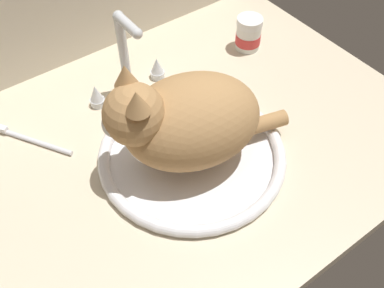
{
  "coord_description": "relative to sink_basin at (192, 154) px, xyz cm",
  "views": [
    {
      "loc": [
        -28.64,
        -48.68,
        70.3
      ],
      "look_at": [
        3.55,
        -4.68,
        7.0
      ],
      "focal_mm": 41.74,
      "sensor_mm": 36.0,
      "label": 1
    }
  ],
  "objects": [
    {
      "name": "faucet",
      "position": [
        0.0,
        23.11,
        6.77
      ],
      "size": [
        18.55,
        9.9,
        20.08
      ],
      "color": "silver",
      "rests_on": "countertop"
    },
    {
      "name": "cat",
      "position": [
        -1.82,
        0.49,
        10.0
      ],
      "size": [
        35.08,
        24.5,
        20.94
      ],
      "color": "tan",
      "rests_on": "sink_basin"
    },
    {
      "name": "sink_basin",
      "position": [
        0.0,
        0.0,
        0.0
      ],
      "size": [
        36.13,
        36.13,
        2.32
      ],
      "color": "white",
      "rests_on": "countertop"
    },
    {
      "name": "countertop",
      "position": [
        -3.55,
        4.68,
        -2.51
      ],
      "size": [
        106.88,
        71.37,
        3.0
      ],
      "primitive_type": "cube",
      "color": "beige",
      "rests_on": "ground"
    },
    {
      "name": "pill_bottle",
      "position": [
        31.4,
        20.1,
        2.8
      ],
      "size": [
        6.15,
        6.15,
        8.21
      ],
      "color": "white",
      "rests_on": "countertop"
    },
    {
      "name": "toothbrush",
      "position": [
        -23.46,
        22.12,
        -0.39
      ],
      "size": [
        10.32,
        15.55,
        1.7
      ],
      "color": "silver",
      "rests_on": "countertop"
    }
  ]
}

